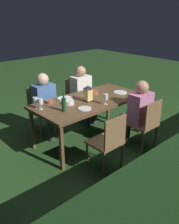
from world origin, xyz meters
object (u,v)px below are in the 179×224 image
at_px(wine_glass_c, 40,102).
at_px(plate_a, 65,98).
at_px(bowl_olives, 69,102).
at_px(chair_side_right_a, 146,123).
at_px(lantern_centerpiece, 88,93).
at_px(chair_side_left_a, 77,97).
at_px(wine_glass_b, 106,97).
at_px(chair_side_right_b, 108,141).
at_px(person_in_cream, 83,92).
at_px(bowl_salad, 49,101).
at_px(dining_table, 89,102).
at_px(chair_side_left_b, 41,107).
at_px(person_in_blue, 46,102).
at_px(person_in_pink, 137,111).
at_px(wine_glass_a, 35,101).
at_px(green_bottle_on_table, 64,104).
at_px(bowl_bread, 94,92).
at_px(plate_c, 120,92).
at_px(plate_b, 85,109).

xyz_separation_m(wine_glass_c, plate_a, (-0.55, -0.13, -0.11)).
distance_m(wine_glass_c, bowl_olives, 0.47).
height_order(chair_side_right_a, lantern_centerpiece, lantern_centerpiece).
relative_size(chair_side_right_a, bowl_olives, 5.36).
xyz_separation_m(chair_side_left_a, wine_glass_b, (0.40, 1.20, 0.39)).
bearing_deg(chair_side_right_b, person_in_cream, -119.71).
bearing_deg(chair_side_right_a, bowl_salad, -49.29).
distance_m(dining_table, chair_side_right_a, 0.99).
bearing_deg(bowl_salad, chair_side_left_a, -152.26).
xyz_separation_m(chair_side_left_b, person_in_blue, (-0.00, 0.20, 0.15)).
bearing_deg(plate_a, person_in_pink, 126.47).
xyz_separation_m(person_in_cream, wine_glass_a, (1.30, 0.39, 0.24)).
relative_size(plate_a, bowl_salad, 1.95).
bearing_deg(green_bottle_on_table, chair_side_left_a, -137.12).
relative_size(lantern_centerpiece, green_bottle_on_table, 0.91).
distance_m(wine_glass_a, bowl_bread, 1.13).
relative_size(person_in_pink, green_bottle_on_table, 3.96).
distance_m(chair_side_left_b, person_in_blue, 0.25).
distance_m(green_bottle_on_table, bowl_olives, 0.31).
bearing_deg(dining_table, chair_side_left_a, -116.83).
relative_size(chair_side_right_b, plate_c, 3.57).
bearing_deg(chair_side_right_a, person_in_cream, -90.00).
xyz_separation_m(chair_side_left_a, plate_a, (0.72, 0.55, 0.28)).
bearing_deg(lantern_centerpiece, plate_a, -58.36).
bearing_deg(wine_glass_a, chair_side_right_b, 110.64).
xyz_separation_m(chair_side_left_b, bowl_olives, (-0.04, 0.80, 0.31)).
distance_m(chair_side_left_b, wine_glass_c, 0.89).
xyz_separation_m(wine_glass_b, plate_c, (-0.63, -0.23, -0.11)).
height_order(chair_side_left_b, wine_glass_c, wine_glass_c).
distance_m(green_bottle_on_table, bowl_salad, 0.46).
xyz_separation_m(chair_side_right_a, bowl_olives, (0.83, -0.92, 0.31)).
distance_m(person_in_blue, chair_side_left_a, 0.91).
distance_m(chair_side_left_a, plate_a, 0.95).
distance_m(person_in_cream, bowl_olives, 1.04).
xyz_separation_m(chair_side_left_b, bowl_bread, (-0.69, 0.69, 0.30)).
height_order(chair_side_left_b, wine_glass_b, wine_glass_b).
bearing_deg(green_bottle_on_table, wine_glass_a, -59.55).
height_order(dining_table, wine_glass_b, wine_glass_b).
bearing_deg(bowl_salad, person_in_cream, -161.52).
height_order(wine_glass_a, wine_glass_c, same).
height_order(wine_glass_a, plate_b, wine_glass_a).
xyz_separation_m(chair_side_left_b, wine_glass_a, (0.43, 0.59, 0.39)).
bearing_deg(chair_side_left_b, chair_side_left_a, 180.00).
distance_m(bowl_olives, bowl_bread, 0.66).
distance_m(person_in_blue, plate_b, 0.95).
relative_size(plate_a, plate_b, 1.27).
xyz_separation_m(dining_table, chair_side_left_b, (0.44, -0.86, -0.22)).
relative_size(chair_side_left_a, plate_c, 3.57).
height_order(plate_b, bowl_olives, bowl_olives).
bearing_deg(green_bottle_on_table, person_in_pink, 153.10).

